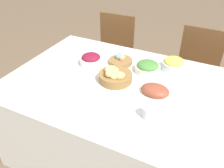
% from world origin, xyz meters
% --- Properties ---
extents(ground_plane, '(12.00, 12.00, 0.00)m').
position_xyz_m(ground_plane, '(0.00, 0.00, 0.00)').
color(ground_plane, brown).
extents(dining_table, '(1.69, 1.18, 0.77)m').
position_xyz_m(dining_table, '(0.00, 0.00, 0.38)').
color(dining_table, silver).
rests_on(dining_table, ground).
extents(chair_far_right, '(0.43, 0.43, 0.92)m').
position_xyz_m(chair_far_right, '(0.45, 0.90, 0.49)').
color(chair_far_right, brown).
rests_on(chair_far_right, ground).
extents(chair_far_left, '(0.44, 0.44, 0.92)m').
position_xyz_m(chair_far_left, '(-0.49, 0.90, 0.49)').
color(chair_far_left, brown).
rests_on(chair_far_left, ground).
extents(bread_basket, '(0.25, 0.25, 0.12)m').
position_xyz_m(bread_basket, '(-0.04, 0.01, 0.81)').
color(bread_basket, olive).
rests_on(bread_basket, dining_table).
extents(egg_basket, '(0.20, 0.20, 0.08)m').
position_xyz_m(egg_basket, '(-0.12, 0.28, 0.79)').
color(egg_basket, olive).
rests_on(egg_basket, dining_table).
extents(ham_platter, '(0.31, 0.22, 0.08)m').
position_xyz_m(ham_platter, '(0.28, -0.02, 0.79)').
color(ham_platter, white).
rests_on(ham_platter, dining_table).
extents(pineapple_bowl, '(0.19, 0.19, 0.11)m').
position_xyz_m(pineapple_bowl, '(0.32, 0.37, 0.82)').
color(pineapple_bowl, silver).
rests_on(pineapple_bowl, dining_table).
extents(beet_salad_bowl, '(0.18, 0.18, 0.10)m').
position_xyz_m(beet_salad_bowl, '(-0.33, 0.15, 0.81)').
color(beet_salad_bowl, white).
rests_on(beet_salad_bowl, dining_table).
extents(green_salad_bowl, '(0.20, 0.20, 0.09)m').
position_xyz_m(green_salad_bowl, '(0.14, 0.25, 0.81)').
color(green_salad_bowl, white).
rests_on(green_salad_bowl, dining_table).
extents(dinner_plate, '(0.26, 0.26, 0.01)m').
position_xyz_m(dinner_plate, '(0.06, -0.41, 0.77)').
color(dinner_plate, white).
rests_on(dinner_plate, dining_table).
extents(fork, '(0.01, 0.19, 0.00)m').
position_xyz_m(fork, '(-0.09, -0.41, 0.77)').
color(fork, '#B7B7BC').
rests_on(fork, dining_table).
extents(knife, '(0.01, 0.19, 0.00)m').
position_xyz_m(knife, '(0.22, -0.41, 0.77)').
color(knife, '#B7B7BC').
rests_on(knife, dining_table).
extents(spoon, '(0.01, 0.19, 0.00)m').
position_xyz_m(spoon, '(0.25, -0.41, 0.77)').
color(spoon, '#B7B7BC').
rests_on(spoon, dining_table).
extents(drinking_cup, '(0.07, 0.07, 0.07)m').
position_xyz_m(drinking_cup, '(0.32, -0.26, 0.80)').
color(drinking_cup, silver).
rests_on(drinking_cup, dining_table).
extents(butter_dish, '(0.10, 0.06, 0.03)m').
position_xyz_m(butter_dish, '(-0.23, -0.21, 0.78)').
color(butter_dish, white).
rests_on(butter_dish, dining_table).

